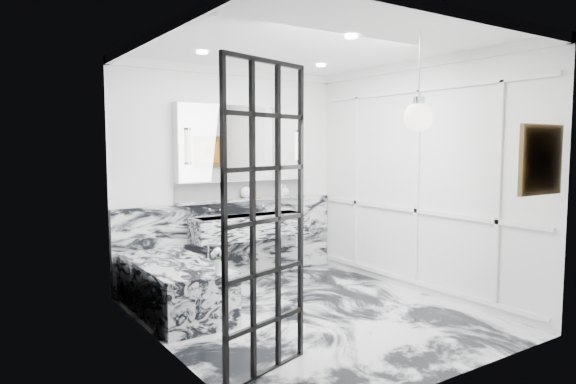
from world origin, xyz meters
TOP-DOWN VIEW (x-y plane):
  - floor at (0.00, 0.00)m, footprint 3.60×3.60m
  - ceiling at (0.00, 0.00)m, footprint 3.60×3.60m
  - wall_back at (0.00, 1.80)m, footprint 3.60×0.00m
  - wall_front at (0.00, -1.80)m, footprint 3.60×0.00m
  - wall_left at (-1.60, 0.00)m, footprint 0.00×3.60m
  - wall_right at (1.60, 0.00)m, footprint 0.00×3.60m
  - marble_clad_back at (0.00, 1.78)m, footprint 3.18×0.05m
  - marble_clad_left at (-1.59, 0.00)m, footprint 0.02×3.56m
  - panel_molding at (1.58, 0.00)m, footprint 0.03×3.40m
  - soap_bottle_a at (0.71, 1.71)m, footprint 0.11×0.11m
  - soap_bottle_b at (0.75, 1.71)m, footprint 0.07×0.07m
  - soap_bottle_c at (0.79, 1.71)m, footprint 0.15×0.15m
  - face_pot at (0.17, 1.71)m, footprint 0.15×0.15m
  - amber_bottle at (0.32, 1.71)m, footprint 0.04×0.04m
  - flower_vase at (-0.98, 0.20)m, footprint 0.08×0.08m
  - crittall_door at (-1.12, -0.92)m, footprint 0.85×0.30m
  - artwork at (1.20, -1.76)m, footprint 0.52×0.05m
  - pendant_light at (0.18, -1.26)m, footprint 0.24×0.24m
  - trough_sink at (0.15, 1.55)m, footprint 1.60×0.45m
  - ledge at (0.15, 1.72)m, footprint 1.90×0.14m
  - subway_tile at (0.15, 1.78)m, footprint 1.90×0.03m
  - mirror_cabinet at (0.15, 1.73)m, footprint 1.90×0.16m
  - sconce_left at (-0.67, 1.63)m, footprint 0.07×0.07m
  - sconce_right at (0.97, 1.63)m, footprint 0.07×0.07m
  - bathtub at (-1.18, 0.90)m, footprint 0.75×1.65m

SIDE VIEW (x-z plane):
  - floor at x=0.00m, z-range 0.00..0.00m
  - bathtub at x=-1.18m, z-range 0.00..0.55m
  - marble_clad_back at x=0.00m, z-range 0.00..1.05m
  - flower_vase at x=-0.98m, z-range 0.55..0.67m
  - trough_sink at x=0.15m, z-range 0.58..0.88m
  - ledge at x=0.15m, z-range 1.05..1.09m
  - amber_bottle at x=0.32m, z-range 1.09..1.19m
  - face_pot at x=0.17m, z-range 1.09..1.24m
  - soap_bottle_b at x=0.75m, z-range 1.09..1.24m
  - soap_bottle_c at x=0.79m, z-range 1.09..1.24m
  - subway_tile at x=0.15m, z-range 1.09..1.32m
  - soap_bottle_a at x=0.71m, z-range 1.09..1.32m
  - crittall_door at x=-1.12m, z-range 0.00..2.42m
  - panel_molding at x=1.58m, z-range 0.15..2.45m
  - marble_clad_left at x=-1.59m, z-range 0.00..2.68m
  - wall_back at x=0.00m, z-range -0.40..3.20m
  - wall_front at x=0.00m, z-range -0.40..3.20m
  - wall_left at x=-1.60m, z-range -0.40..3.20m
  - wall_right at x=1.60m, z-range -0.40..3.20m
  - artwork at x=1.20m, z-range 1.40..1.92m
  - sconce_left at x=-0.67m, z-range 1.58..1.98m
  - sconce_right at x=0.97m, z-range 1.58..1.98m
  - mirror_cabinet at x=0.15m, z-range 1.32..2.32m
  - pendant_light at x=0.18m, z-range 1.90..2.15m
  - ceiling at x=0.00m, z-range 2.80..2.80m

